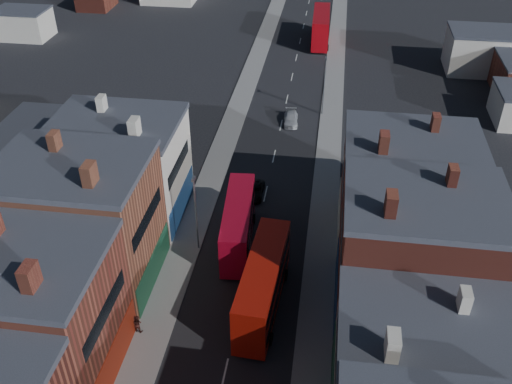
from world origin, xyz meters
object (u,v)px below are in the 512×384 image
(bus_1, at_px, (263,284))
(car_2, at_px, (254,191))
(bus_2, at_px, (321,27))
(ped_1, at_px, (137,323))
(bus_0, at_px, (238,223))
(car_3, at_px, (291,119))

(bus_1, bearing_deg, car_2, 104.41)
(bus_2, relative_size, car_2, 2.93)
(bus_1, relative_size, bus_2, 0.96)
(ped_1, bearing_deg, bus_1, -145.19)
(bus_2, distance_m, car_2, 48.48)
(bus_0, height_order, car_3, bus_0)
(bus_0, height_order, ped_1, bus_0)
(bus_1, bearing_deg, ped_1, -153.27)
(car_3, bearing_deg, bus_0, -100.81)
(bus_1, xyz_separation_m, car_3, (-0.72, 33.60, -2.08))
(bus_2, bearing_deg, car_2, -96.91)
(car_2, distance_m, car_3, 17.49)
(bus_1, relative_size, car_3, 2.67)
(bus_2, relative_size, car_3, 2.77)
(bus_0, relative_size, ped_1, 6.71)
(bus_0, height_order, car_2, bus_0)
(bus_2, xyz_separation_m, car_3, (-2.30, -30.87, -2.20))
(bus_0, bearing_deg, car_2, 83.37)
(car_3, relative_size, ped_1, 2.70)
(bus_2, height_order, car_3, bus_2)
(bus_2, xyz_separation_m, ped_1, (-11.20, -68.59, -1.91))
(bus_0, xyz_separation_m, bus_2, (5.00, 56.53, 0.32))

